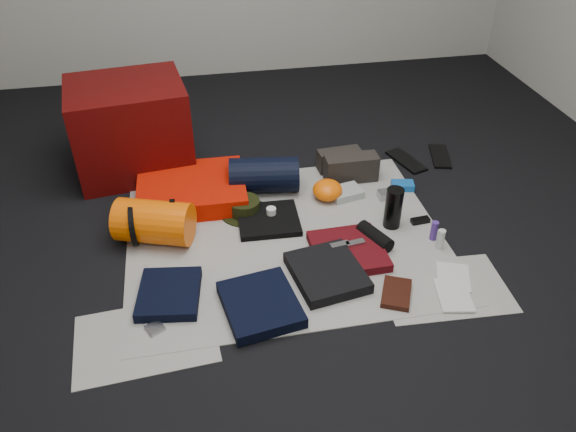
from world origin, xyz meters
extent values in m
cube|color=black|center=(0.00, 0.00, -0.01)|extent=(4.50, 4.50, 0.02)
cube|color=#B6B2A8|center=(0.00, 0.00, 0.00)|extent=(1.60, 1.30, 0.01)
cube|color=#B6B2A8|center=(-0.70, -0.55, 0.00)|extent=(0.61, 0.44, 0.00)
cube|color=#B6B2A8|center=(0.65, -0.50, 0.00)|extent=(0.60, 0.43, 0.00)
cube|color=#4B0605|center=(-0.76, 0.86, 0.27)|extent=(0.71, 0.62, 0.54)
cube|color=red|center=(-0.45, 0.46, 0.06)|extent=(0.60, 0.50, 0.11)
cylinder|color=#F55B04|center=(-0.65, 0.11, 0.12)|extent=(0.43, 0.33, 0.22)
cylinder|color=black|center=(-0.75, 0.11, 0.11)|extent=(0.02, 0.22, 0.22)
cylinder|color=black|center=(-0.55, 0.11, 0.11)|extent=(0.02, 0.22, 0.22)
cylinder|color=black|center=(-0.04, 0.45, 0.11)|extent=(0.41, 0.25, 0.20)
cylinder|color=black|center=(-0.18, 0.25, 0.01)|extent=(0.35, 0.35, 0.01)
cylinder|color=black|center=(-0.18, 0.25, 0.05)|extent=(0.17, 0.17, 0.08)
cube|color=#292520|center=(0.44, 0.60, 0.07)|extent=(0.26, 0.11, 0.13)
cube|color=#292520|center=(0.48, 0.47, 0.08)|extent=(0.31, 0.12, 0.15)
cube|color=black|center=(0.88, 0.61, 0.01)|extent=(0.19, 0.31, 0.02)
cube|color=black|center=(1.11, 0.62, 0.01)|extent=(0.18, 0.30, 0.02)
cube|color=black|center=(-0.60, -0.33, 0.03)|extent=(0.31, 0.34, 0.05)
cube|color=black|center=(-0.20, -0.48, 0.03)|extent=(0.36, 0.40, 0.06)
cube|color=black|center=(0.14, -0.33, 0.03)|extent=(0.36, 0.40, 0.06)
cube|color=black|center=(-0.06, 0.15, 0.02)|extent=(0.33, 0.31, 0.03)
cube|color=#4A080D|center=(0.28, -0.19, 0.03)|extent=(0.35, 0.35, 0.05)
ellipsoid|color=#F55B04|center=(0.30, 0.31, 0.06)|extent=(0.22, 0.22, 0.11)
cube|color=#959D96|center=(0.41, 0.31, 0.03)|extent=(0.20, 0.16, 0.04)
cylinder|color=black|center=(0.57, 0.00, 0.12)|extent=(0.12, 0.12, 0.23)
cylinder|color=black|center=(0.43, -0.13, 0.05)|extent=(0.16, 0.22, 0.08)
cube|color=#A4A3A8|center=(0.63, 0.25, 0.03)|extent=(0.11, 0.07, 0.04)
cube|color=#1054A1|center=(0.75, 0.32, 0.03)|extent=(0.14, 0.10, 0.04)
cylinder|color=#462780|center=(0.74, -0.15, 0.06)|extent=(0.04, 0.04, 0.11)
cylinder|color=#B2B7B3|center=(0.74, -0.23, 0.06)|extent=(0.04, 0.04, 0.11)
cube|color=black|center=(0.41, -0.51, 0.02)|extent=(0.19, 0.23, 0.03)
cube|color=#B8B8AF|center=(0.67, -0.56, 0.01)|extent=(0.18, 0.24, 0.01)
cube|color=#B8B8AF|center=(0.72, -0.45, 0.01)|extent=(0.21, 0.23, 0.01)
cube|color=black|center=(0.73, -0.01, 0.02)|extent=(0.10, 0.05, 0.03)
cube|color=#A4A3A8|center=(-0.66, -0.51, 0.01)|extent=(0.09, 0.09, 0.01)
cylinder|color=silver|center=(-0.04, 0.18, 0.06)|extent=(0.05, 0.05, 0.03)
cube|color=#A4A3A8|center=(0.24, -0.17, 0.06)|extent=(0.10, 0.05, 0.01)
cube|color=#A4A3A8|center=(0.32, -0.17, 0.06)|extent=(0.10, 0.05, 0.01)
camera|label=1|loc=(-0.41, -2.22, 1.81)|focal=35.00mm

